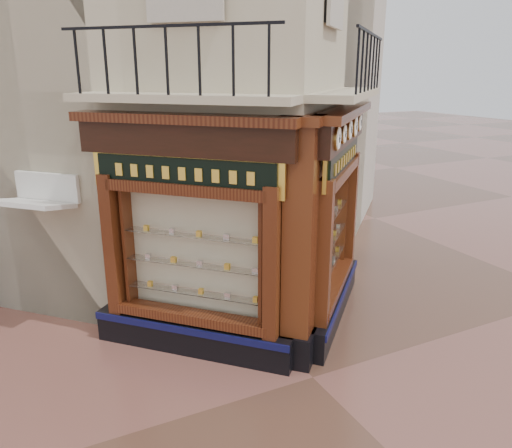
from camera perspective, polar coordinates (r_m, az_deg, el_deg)
ground at (r=8.19m, az=6.51°, el=-17.02°), size 80.00×80.00×0.00m
main_building at (r=12.47m, az=-9.24°, el=23.47°), size 11.31×11.31×12.00m
neighbour_left at (r=14.36m, az=-22.38°, el=19.61°), size 11.31×11.31×11.00m
neighbour_right at (r=15.61m, az=-2.79°, el=20.50°), size 11.31×11.31×11.00m
shopfront_left at (r=8.02m, az=-7.65°, el=-1.98°), size 2.86×2.86×3.98m
shopfront_right at (r=9.25m, az=9.05°, el=0.56°), size 2.86×2.86×3.98m
corner_pilaster at (r=7.67m, az=4.99°, el=-3.03°), size 0.85×0.85×3.98m
balcony at (r=8.07m, az=1.69°, el=14.53°), size 5.94×2.97×1.03m
clock_a at (r=7.60m, az=9.27°, el=9.63°), size 0.29×0.29×0.37m
clock_b at (r=8.15m, az=9.96°, el=10.10°), size 0.26×0.26×0.32m
clock_c at (r=8.75m, az=10.61°, el=10.53°), size 0.28×0.28×0.35m
clock_d at (r=9.41m, az=11.23°, el=10.94°), size 0.32×0.32×0.41m
clock_e at (r=9.99m, az=11.71°, el=11.26°), size 0.27×0.27×0.33m
awning at (r=10.13m, az=-22.70°, el=-11.22°), size 1.48×1.48×0.23m
signboard_left at (r=7.66m, az=-8.24°, el=5.80°), size 2.29×2.29×0.62m
signboard_right at (r=8.99m, az=9.87°, el=7.39°), size 2.23×2.23×0.60m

